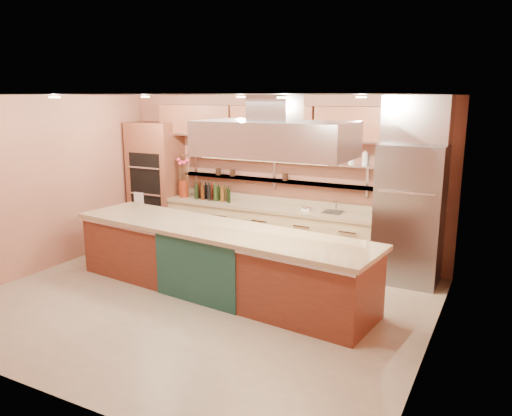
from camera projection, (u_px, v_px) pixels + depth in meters
The scene contains 21 objects.
floor at pixel (200, 302), 6.91m from camera, with size 6.00×5.00×0.02m, color gray.
ceiling at pixel (195, 95), 6.29m from camera, with size 6.00×5.00×0.02m, color black.
wall_back at pixel (278, 177), 8.76m from camera, with size 6.00×0.04×2.80m, color #AC6951.
wall_front at pixel (39, 255), 4.44m from camera, with size 6.00×0.04×2.80m, color #AC6951.
wall_left at pixel (41, 185), 7.95m from camera, with size 0.04×5.00×2.80m, color #AC6951.
wall_right at pixel (435, 231), 5.24m from camera, with size 0.04×5.00×2.80m, color #AC6951.
oven_stack at pixel (156, 182), 9.65m from camera, with size 0.95×0.64×2.30m, color brown.
refrigerator at pixel (409, 215), 7.46m from camera, with size 0.95×0.72×2.10m, color gray.
back_counter at pixel (268, 232), 8.73m from camera, with size 3.84×0.64×0.93m, color tan.
wall_shelf_lower at pixel (272, 180), 8.68m from camera, with size 3.60×0.26×0.03m, color silver.
wall_shelf_upper at pixel (272, 160), 8.60m from camera, with size 3.60×0.26×0.03m, color silver.
upper_cabinets at pixel (274, 122), 8.40m from camera, with size 4.60×0.36×0.55m, color brown.
range_hood at pixel (275, 139), 6.37m from camera, with size 2.00×1.00×0.45m, color silver.
ceiling_downlights at pixel (204, 97), 6.47m from camera, with size 4.00×2.80×0.02m, color #FFE5A5.
island at pixel (217, 260), 7.17m from camera, with size 4.63×1.01×0.97m, color maroon.
flower_vase at pixel (184, 189), 9.33m from camera, with size 0.18×0.18×0.32m, color maroon.
oil_bottle_cluster at pixel (214, 193), 9.04m from camera, with size 0.81×0.23×0.26m, color black.
kitchen_scale at pixel (306, 208), 8.24m from camera, with size 0.15×0.11×0.08m, color silver.
bar_faucet at pixel (336, 207), 8.10m from camera, with size 0.03×0.03×0.20m, color silver.
copper_kettle at pixel (212, 152), 9.14m from camera, with size 0.17×0.17×0.13m, color #D25730.
green_canister at pixel (254, 153), 8.74m from camera, with size 0.16×0.16×0.20m, color #0D3F17.
Camera 1 is at (3.67, -5.36, 2.79)m, focal length 35.00 mm.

